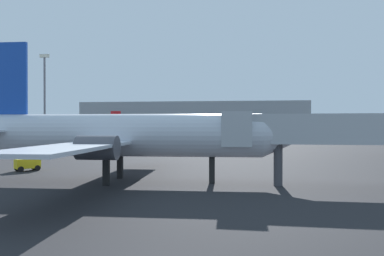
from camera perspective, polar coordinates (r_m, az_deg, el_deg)
airplane_at_gate at (r=31.24m, az=-10.86°, el=-1.15°), size 30.94×30.36×12.17m
airplane_far_left at (r=90.72m, az=-7.12°, el=-0.77°), size 23.13×19.49×8.44m
jet_bridge at (r=30.02m, az=19.84°, el=-0.38°), size 17.45×2.87×5.95m
baggage_cart at (r=42.11m, az=-24.71°, el=-5.20°), size 2.57×2.65×1.30m
light_mast_left at (r=96.75m, az=-22.40°, el=4.96°), size 2.40×0.50×22.62m
terminal_building at (r=145.59m, az=0.35°, el=1.23°), size 87.40×23.22×14.00m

